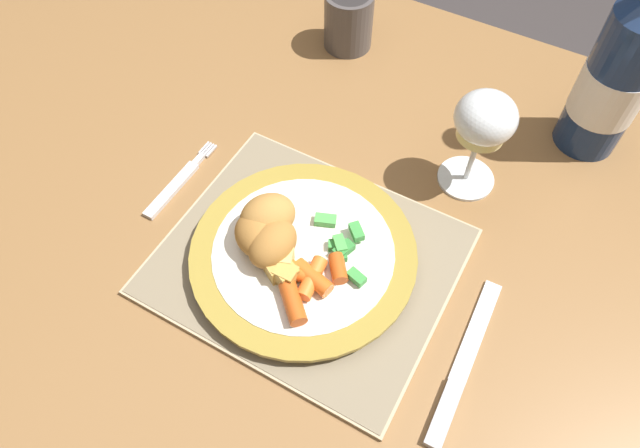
{
  "coord_description": "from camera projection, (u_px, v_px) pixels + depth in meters",
  "views": [
    {
      "loc": [
        0.22,
        -0.35,
        1.3
      ],
      "look_at": [
        0.04,
        -0.04,
        0.78
      ],
      "focal_mm": 32.0,
      "sensor_mm": 36.0,
      "label": 1
    }
  ],
  "objects": [
    {
      "name": "ground_plane",
      "position": [
        312.0,
        392.0,
        1.31
      ],
      "size": [
        6.0,
        6.0,
        0.0
      ],
      "primitive_type": "plane",
      "color": "#383333"
    },
    {
      "name": "dining_table",
      "position": [
        307.0,
        238.0,
        0.77
      ],
      "size": [
        1.59,
        0.88,
        0.74
      ],
      "color": "olive",
      "rests_on": "ground"
    },
    {
      "name": "placemat",
      "position": [
        307.0,
        261.0,
        0.65
      ],
      "size": [
        0.32,
        0.27,
        0.01
      ],
      "color": "tan",
      "rests_on": "dining_table"
    },
    {
      "name": "dinner_plate",
      "position": [
        303.0,
        255.0,
        0.64
      ],
      "size": [
        0.25,
        0.25,
        0.02
      ],
      "color": "white",
      "rests_on": "placemat"
    },
    {
      "name": "breaded_croquettes",
      "position": [
        266.0,
        230.0,
        0.62
      ],
      "size": [
        0.09,
        0.1,
        0.05
      ],
      "color": "#A87033",
      "rests_on": "dinner_plate"
    },
    {
      "name": "green_beans_pile",
      "position": [
        342.0,
        244.0,
        0.63
      ],
      "size": [
        0.09,
        0.07,
        0.02
      ],
      "color": "#4CA84C",
      "rests_on": "dinner_plate"
    },
    {
      "name": "glazed_carrots",
      "position": [
        306.0,
        280.0,
        0.6
      ],
      "size": [
        0.09,
        0.1,
        0.02
      ],
      "color": "orange",
      "rests_on": "dinner_plate"
    },
    {
      "name": "fork",
      "position": [
        177.0,
        184.0,
        0.71
      ],
      "size": [
        0.01,
        0.13,
        0.01
      ],
      "color": "silver",
      "rests_on": "dining_table"
    },
    {
      "name": "table_knife",
      "position": [
        459.0,
        374.0,
        0.58
      ],
      "size": [
        0.02,
        0.2,
        0.01
      ],
      "color": "silver",
      "rests_on": "dining_table"
    },
    {
      "name": "wine_glass",
      "position": [
        484.0,
        124.0,
        0.64
      ],
      "size": [
        0.07,
        0.07,
        0.14
      ],
      "color": "silver",
      "rests_on": "dining_table"
    },
    {
      "name": "bottle",
      "position": [
        619.0,
        73.0,
        0.67
      ],
      "size": [
        0.08,
        0.08,
        0.28
      ],
      "color": "navy",
      "rests_on": "dining_table"
    },
    {
      "name": "roast_potatoes",
      "position": [
        283.0,
        269.0,
        0.6
      ],
      "size": [
        0.04,
        0.04,
        0.02
      ],
      "color": "gold",
      "rests_on": "dinner_plate"
    },
    {
      "name": "drinking_cup",
      "position": [
        349.0,
        19.0,
        0.83
      ],
      "size": [
        0.07,
        0.07,
        0.08
      ],
      "color": "#4C4747",
      "rests_on": "dining_table"
    }
  ]
}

